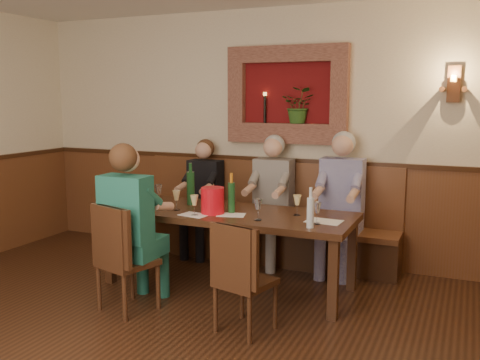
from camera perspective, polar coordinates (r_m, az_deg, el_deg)
The scene contains 28 objects.
room_shell at distance 3.41m, azimuth -14.67°, elevation 9.54°, with size 6.04×6.04×2.82m.
wainscoting at distance 3.63m, azimuth -13.85°, elevation -11.48°, with size 6.02×6.02×1.15m.
wall_niche at distance 5.92m, azimuth 5.35°, elevation 8.60°, with size 1.36×0.30×1.06m.
wall_sconce at distance 5.62m, azimuth 21.84°, elevation 9.39°, with size 0.25×0.20×0.35m.
dining_table at distance 5.13m, azimuth -1.25°, elevation -4.15°, with size 2.40×0.90×0.75m.
bench at distance 6.05m, azimuth 2.52°, elevation -5.50°, with size 3.00×0.45×1.11m.
chair_near_left at distance 4.77m, azimuth -12.02°, elevation -10.35°, with size 0.52×0.52×0.95m.
chair_near_right at distance 4.29m, azimuth 0.44°, elevation -12.66°, with size 0.48×0.48×0.89m.
person_bench_left at distance 6.20m, azimuth -4.06°, elevation -3.02°, with size 0.39×0.47×1.35m.
person_bench_mid at distance 5.86m, azimuth 3.28°, elevation -3.38°, with size 0.42×0.51×1.42m.
person_bench_right at distance 5.64m, azimuth 10.55°, elevation -3.73°, with size 0.44×0.54×1.48m.
person_chair_front at distance 4.76m, azimuth -11.33°, elevation -6.27°, with size 0.43×0.53×1.45m.
spittoon_bucket at distance 4.98m, azimuth -2.94°, elevation -2.21°, with size 0.22×0.22×0.25m, color red.
wine_bottle_green_a at distance 5.01m, azimuth -0.92°, elevation -1.79°, with size 0.07×0.07×0.38m.
wine_bottle_green_b at distance 5.42m, azimuth -5.28°, elevation -0.78°, with size 0.10×0.10×0.42m.
water_bottle at distance 4.48m, azimuth 7.52°, elevation -3.37°, with size 0.07×0.07×0.34m.
tasting_sheet_a at distance 5.29m, azimuth -10.39°, elevation -3.04°, with size 0.28×0.20×0.00m, color white.
tasting_sheet_b at distance 4.94m, azimuth -0.94°, elevation -3.74°, with size 0.25×0.18×0.00m, color white.
tasting_sheet_c at distance 4.75m, azimuth 8.94°, elevation -4.37°, with size 0.31×0.22×0.00m, color white.
tasting_sheet_d at distance 4.96m, azimuth -4.90°, elevation -3.72°, with size 0.26×0.19×0.00m, color white.
wine_glass_0 at distance 5.17m, azimuth -6.78°, elevation -2.17°, with size 0.08×0.08×0.19m, color #E1CA86, non-canonical shape.
wine_glass_1 at distance 4.94m, azimuth 6.12°, elevation -2.68°, with size 0.08×0.08×0.19m, color #E1CA86, non-canonical shape.
wine_glass_2 at distance 4.72m, azimuth 1.93°, elevation -3.18°, with size 0.08×0.08×0.19m, color white, non-canonical shape.
wine_glass_3 at distance 4.92m, azimuth -4.88°, elevation -2.71°, with size 0.08×0.08×0.19m, color #E1CA86, non-canonical shape.
wine_glass_4 at distance 4.63m, azimuth 8.21°, elevation -3.50°, with size 0.08×0.08×0.19m, color white, non-canonical shape.
wine_glass_5 at distance 5.40m, azimuth -11.21°, elevation -1.80°, with size 0.08×0.08×0.19m, color #E1CA86, non-canonical shape.
wine_glass_6 at distance 5.01m, azimuth -2.26°, elevation -2.48°, with size 0.08×0.08×0.19m, color #E1CA86, non-canonical shape.
wine_glass_7 at distance 5.55m, azimuth -8.68°, elevation -1.45°, with size 0.08×0.08×0.19m, color white, non-canonical shape.
Camera 1 is at (2.10, -2.68, 1.84)m, focal length 40.00 mm.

